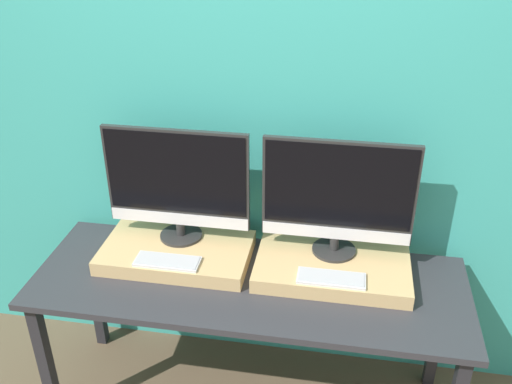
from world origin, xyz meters
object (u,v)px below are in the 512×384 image
(monitor_left, at_px, (177,182))
(keyboard_left, at_px, (167,261))
(monitor_right, at_px, (338,195))
(keyboard_right, at_px, (331,278))

(monitor_left, height_order, keyboard_left, monitor_left)
(monitor_left, xyz_separation_m, keyboard_left, (-0.00, -0.21, -0.27))
(monitor_left, height_order, monitor_right, same)
(keyboard_left, bearing_deg, monitor_left, 90.00)
(keyboard_right, bearing_deg, monitor_right, 90.00)
(keyboard_left, distance_m, monitor_right, 0.77)
(keyboard_left, relative_size, keyboard_right, 1.00)
(monitor_right, relative_size, keyboard_right, 2.28)
(keyboard_left, bearing_deg, keyboard_right, 0.00)
(monitor_left, relative_size, monitor_right, 1.00)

